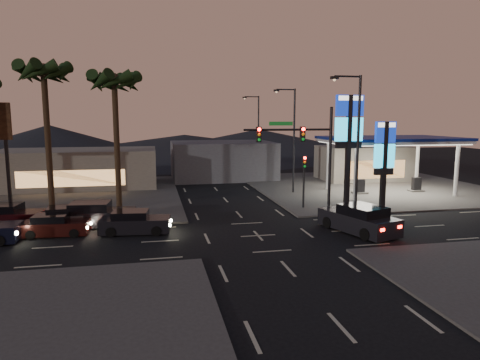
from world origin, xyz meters
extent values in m
plane|color=black|center=(0.00, 0.00, 0.00)|extent=(140.00, 140.00, 0.00)
cube|color=#47443F|center=(16.00, 16.00, 0.06)|extent=(24.00, 24.00, 0.12)
cube|color=#47443F|center=(-16.00, 16.00, 0.06)|extent=(24.00, 24.00, 0.12)
cylinder|color=silver|center=(11.00, 9.00, 2.50)|extent=(0.36, 0.36, 5.00)
cylinder|color=silver|center=(21.00, 9.00, 2.50)|extent=(0.36, 0.36, 5.00)
cylinder|color=silver|center=(11.00, 15.00, 2.50)|extent=(0.36, 0.36, 5.00)
cylinder|color=silver|center=(21.00, 15.00, 2.50)|extent=(0.36, 0.36, 5.00)
cube|color=silver|center=(16.00, 12.00, 5.20)|extent=(12.00, 8.00, 0.50)
cube|color=white|center=(16.00, 12.00, 4.90)|extent=(11.60, 7.60, 0.06)
cube|color=navy|center=(16.00, 12.00, 5.35)|extent=(12.20, 8.20, 0.25)
cube|color=black|center=(13.00, 12.00, 0.80)|extent=(0.80, 0.50, 1.40)
cube|color=black|center=(19.00, 12.00, 0.80)|extent=(0.80, 0.50, 1.40)
cube|color=#726B5B|center=(18.00, 21.00, 2.00)|extent=(10.00, 6.00, 4.00)
cube|color=black|center=(8.50, 5.50, 4.50)|extent=(0.35, 0.35, 9.00)
cube|color=navy|center=(8.50, 5.50, 8.20)|extent=(2.20, 0.30, 1.60)
cube|color=white|center=(8.50, 5.50, 8.75)|extent=(1.98, 0.32, 0.35)
cube|color=#18B0E6|center=(8.50, 5.50, 6.40)|extent=(2.20, 0.30, 1.80)
cube|color=black|center=(8.50, 5.50, 5.20)|extent=(2.09, 0.28, 0.50)
cube|color=black|center=(11.00, 4.50, 3.50)|extent=(0.35, 0.35, 7.00)
cube|color=navy|center=(11.00, 4.50, 6.20)|extent=(1.60, 0.30, 1.60)
cube|color=white|center=(11.00, 4.50, 6.75)|extent=(1.44, 0.32, 0.35)
cube|color=#18B0E6|center=(11.00, 4.50, 4.40)|extent=(1.60, 0.30, 1.80)
cube|color=black|center=(11.00, 4.50, 3.20)|extent=(1.52, 0.28, 0.50)
cylinder|color=black|center=(5.50, 2.00, 4.00)|extent=(0.20, 0.20, 8.00)
cylinder|color=black|center=(2.50, 2.00, 6.50)|extent=(6.00, 0.14, 0.14)
cube|color=#0C3F14|center=(2.00, 2.00, 6.90)|extent=(1.60, 0.05, 0.25)
cube|color=black|center=(3.50, 2.00, 6.20)|extent=(0.32, 0.25, 1.00)
sphere|color=#FF0C07|center=(3.50, 1.85, 6.53)|extent=(0.22, 0.22, 0.22)
sphere|color=orange|center=(3.50, 1.85, 6.20)|extent=(0.20, 0.20, 0.20)
sphere|color=#0CB226|center=(3.50, 1.85, 5.87)|extent=(0.20, 0.20, 0.20)
cube|color=black|center=(0.50, 2.00, 6.20)|extent=(0.32, 0.25, 1.00)
sphere|color=#FF0C07|center=(0.50, 1.85, 6.53)|extent=(0.22, 0.22, 0.22)
sphere|color=orange|center=(0.50, 1.85, 6.20)|extent=(0.20, 0.20, 0.20)
sphere|color=#0CB226|center=(0.50, 1.85, 5.87)|extent=(0.20, 0.20, 0.20)
cylinder|color=black|center=(5.50, 7.00, 2.00)|extent=(0.16, 0.16, 4.00)
cube|color=black|center=(5.50, 7.00, 3.80)|extent=(0.32, 0.25, 1.00)
sphere|color=#FF0C07|center=(5.50, 6.85, 4.13)|extent=(0.22, 0.22, 0.22)
sphere|color=orange|center=(5.50, 6.85, 3.80)|extent=(0.20, 0.20, 0.20)
sphere|color=#0CB226|center=(5.50, 6.85, 3.47)|extent=(0.20, 0.20, 0.20)
cylinder|color=black|center=(7.00, 1.00, 5.00)|extent=(0.18, 0.18, 10.00)
cylinder|color=black|center=(6.10, 1.00, 9.90)|extent=(1.80, 0.12, 0.12)
cube|color=black|center=(5.20, 1.00, 9.80)|extent=(0.50, 0.25, 0.18)
sphere|color=#FFCC8C|center=(5.20, 1.00, 9.68)|extent=(0.20, 0.20, 0.20)
cylinder|color=black|center=(7.00, 14.00, 5.00)|extent=(0.18, 0.18, 10.00)
cylinder|color=black|center=(6.10, 14.00, 9.90)|extent=(1.80, 0.12, 0.12)
cube|color=black|center=(5.20, 14.00, 9.80)|extent=(0.50, 0.25, 0.18)
sphere|color=#FFCC8C|center=(5.20, 14.00, 9.68)|extent=(0.20, 0.20, 0.20)
cylinder|color=black|center=(7.00, 28.00, 5.00)|extent=(0.18, 0.18, 10.00)
cylinder|color=black|center=(6.10, 28.00, 9.90)|extent=(1.80, 0.12, 0.12)
cube|color=black|center=(5.20, 28.00, 9.80)|extent=(0.50, 0.25, 0.18)
sphere|color=#FFCC8C|center=(5.20, 28.00, 9.68)|extent=(0.20, 0.20, 0.20)
cylinder|color=black|center=(-9.00, 9.50, 5.10)|extent=(0.44, 0.44, 10.20)
sphere|color=black|center=(-9.00, 9.50, 10.20)|extent=(0.90, 0.90, 0.90)
cone|color=black|center=(-7.70, 9.50, 9.90)|extent=(0.90, 2.74, 1.91)
cone|color=black|center=(-8.08, 10.42, 9.90)|extent=(2.57, 2.57, 1.91)
cone|color=black|center=(-9.00, 10.80, 9.90)|extent=(2.74, 0.90, 1.91)
cone|color=black|center=(-9.92, 10.42, 9.90)|extent=(2.57, 2.57, 1.91)
cone|color=black|center=(-10.30, 9.50, 9.90)|extent=(0.90, 2.74, 1.91)
cone|color=black|center=(-9.92, 8.58, 9.90)|extent=(2.57, 2.57, 1.91)
cone|color=black|center=(-9.00, 8.20, 9.90)|extent=(2.74, 0.90, 1.91)
cone|color=black|center=(-8.08, 8.58, 9.90)|extent=(2.57, 2.57, 1.91)
cylinder|color=black|center=(-14.00, 9.50, 5.40)|extent=(0.44, 0.44, 10.80)
sphere|color=black|center=(-14.00, 9.50, 10.80)|extent=(0.90, 0.90, 0.90)
cone|color=black|center=(-12.70, 9.50, 10.50)|extent=(0.90, 2.74, 1.91)
cone|color=black|center=(-13.08, 10.42, 10.50)|extent=(2.57, 2.57, 1.91)
cone|color=black|center=(-14.00, 10.80, 10.50)|extent=(2.74, 0.90, 1.91)
cone|color=black|center=(-14.92, 10.42, 10.50)|extent=(2.57, 2.57, 1.91)
cone|color=black|center=(-15.30, 9.50, 10.50)|extent=(0.90, 2.74, 1.91)
cone|color=black|center=(-14.92, 8.58, 10.50)|extent=(2.57, 2.57, 1.91)
cone|color=black|center=(-14.00, 8.20, 10.50)|extent=(2.74, 0.90, 1.91)
cone|color=black|center=(-13.08, 8.58, 10.50)|extent=(2.57, 2.57, 1.91)
cylinder|color=black|center=(-18.00, 13.00, 3.00)|extent=(0.30, 0.30, 6.00)
cube|color=#726B5B|center=(-14.00, 22.00, 2.00)|extent=(16.00, 8.00, 4.00)
cube|color=#4C4C51|center=(2.00, 26.00, 2.20)|extent=(12.00, 9.00, 4.40)
cone|color=black|center=(-25.00, 60.00, 3.00)|extent=(40.00, 40.00, 6.00)
cone|color=black|center=(15.00, 60.00, 2.50)|extent=(50.00, 50.00, 5.00)
cone|color=black|center=(0.00, 60.00, 2.00)|extent=(60.00, 60.00, 4.00)
cube|color=black|center=(-7.48, 2.22, 0.54)|extent=(4.50, 2.28, 0.89)
cube|color=black|center=(-7.78, 2.25, 1.13)|extent=(2.34, 1.90, 0.64)
cylinder|color=black|center=(-6.02, 2.90, 0.32)|extent=(0.65, 0.30, 0.63)
cylinder|color=black|center=(-6.21, 1.24, 0.32)|extent=(0.65, 0.30, 0.63)
cylinder|color=black|center=(-8.76, 3.20, 0.32)|extent=(0.65, 0.30, 0.63)
cylinder|color=black|center=(-8.95, 1.54, 0.32)|extent=(0.65, 0.30, 0.63)
sphere|color=#FFF2BF|center=(-5.27, 2.57, 0.61)|extent=(0.22, 0.22, 0.22)
sphere|color=#FFF2BF|center=(-5.40, 1.40, 0.61)|extent=(0.22, 0.22, 0.22)
cube|color=#FF140A|center=(-9.57, 3.04, 0.69)|extent=(0.11, 0.25, 0.14)
cube|color=#FF140A|center=(-9.70, 1.87, 0.69)|extent=(0.11, 0.25, 0.14)
cube|color=black|center=(-12.34, 2.65, 0.49)|extent=(4.05, 1.90, 0.81)
cube|color=black|center=(-12.61, 2.67, 1.03)|extent=(2.07, 1.64, 0.58)
cylinder|color=black|center=(-11.04, 3.34, 0.29)|extent=(0.59, 0.25, 0.58)
cylinder|color=black|center=(-11.13, 1.81, 0.29)|extent=(0.59, 0.25, 0.58)
cylinder|color=black|center=(-13.55, 3.49, 0.29)|extent=(0.59, 0.25, 0.58)
cylinder|color=black|center=(-13.64, 1.96, 0.29)|extent=(0.59, 0.25, 0.58)
sphere|color=#FFF2BF|center=(-10.33, 3.07, 0.56)|extent=(0.20, 0.20, 0.20)
sphere|color=#FFF2BF|center=(-10.40, 1.99, 0.56)|extent=(0.20, 0.20, 0.20)
cube|color=#FF140A|center=(-14.28, 3.31, 0.63)|extent=(0.09, 0.23, 0.13)
cube|color=#FF140A|center=(-14.34, 2.23, 0.63)|extent=(0.09, 0.23, 0.13)
cylinder|color=black|center=(-15.00, 2.60, 0.34)|extent=(0.69, 0.26, 0.69)
sphere|color=#FFF2BF|center=(-14.14, 2.33, 0.67)|extent=(0.24, 0.24, 0.24)
sphere|color=#FFF2BF|center=(-14.15, 1.04, 0.67)|extent=(0.24, 0.24, 0.24)
cube|color=#565759|center=(-11.71, 4.24, 0.56)|extent=(4.65, 2.33, 0.92)
cube|color=black|center=(-12.01, 4.21, 1.17)|extent=(2.40, 1.95, 0.66)
cylinder|color=black|center=(-10.38, 5.25, 0.33)|extent=(0.67, 0.31, 0.65)
cylinder|color=black|center=(-10.20, 3.53, 0.33)|extent=(0.67, 0.31, 0.65)
cylinder|color=black|center=(-13.21, 4.96, 0.33)|extent=(0.67, 0.31, 0.65)
cylinder|color=black|center=(-13.03, 3.24, 0.33)|extent=(0.67, 0.31, 0.65)
sphere|color=#FFF2BF|center=(-9.54, 5.08, 0.63)|extent=(0.22, 0.22, 0.22)
sphere|color=#FFF2BF|center=(-9.42, 3.87, 0.63)|extent=(0.22, 0.22, 0.22)
cube|color=#FF140A|center=(-14.00, 4.62, 0.71)|extent=(0.11, 0.26, 0.14)
cube|color=#FF140A|center=(-13.87, 3.41, 0.71)|extent=(0.11, 0.26, 0.14)
cube|color=black|center=(-10.14, 4.39, 0.63)|extent=(5.21, 2.58, 1.03)
cube|color=black|center=(-10.49, 4.42, 1.32)|extent=(2.69, 2.17, 0.74)
cylinder|color=black|center=(-8.46, 5.21, 0.37)|extent=(0.75, 0.34, 0.73)
cylinder|color=black|center=(-8.64, 3.27, 0.37)|extent=(0.75, 0.34, 0.73)
cylinder|color=black|center=(-11.65, 5.51, 0.37)|extent=(0.75, 0.34, 0.73)
cylinder|color=black|center=(-11.83, 3.57, 0.37)|extent=(0.75, 0.34, 0.73)
sphere|color=#FFF2BF|center=(-7.57, 4.84, 0.71)|extent=(0.25, 0.25, 0.25)
sphere|color=#FFF2BF|center=(-7.70, 3.47, 0.71)|extent=(0.25, 0.25, 0.25)
cube|color=#FF140A|center=(-12.59, 5.31, 0.80)|extent=(0.12, 0.29, 0.16)
cube|color=#FF140A|center=(-12.72, 3.94, 0.80)|extent=(0.12, 0.29, 0.16)
cube|color=black|center=(-15.96, 5.47, 0.58)|extent=(4.85, 2.51, 0.95)
cube|color=black|center=(-16.28, 5.51, 1.22)|extent=(2.53, 2.07, 0.69)
cylinder|color=black|center=(-14.38, 6.18, 0.34)|extent=(0.70, 0.33, 0.68)
cylinder|color=black|center=(-14.60, 4.40, 0.34)|extent=(0.70, 0.33, 0.68)
sphere|color=#FFF2BF|center=(-13.58, 5.81, 0.66)|extent=(0.23, 0.23, 0.23)
sphere|color=#FFF2BF|center=(-13.73, 4.56, 0.66)|extent=(0.23, 0.23, 0.23)
cube|color=black|center=(6.50, -0.42, 0.66)|extent=(3.74, 5.74, 1.09)
cube|color=black|center=(6.61, -0.76, 1.39)|extent=(2.76, 3.15, 0.78)
cylinder|color=black|center=(5.01, 0.88, 0.39)|extent=(0.51, 0.82, 0.77)
cylinder|color=black|center=(6.96, 1.51, 0.39)|extent=(0.51, 0.82, 0.77)
cylinder|color=black|center=(6.04, -2.34, 0.39)|extent=(0.51, 0.82, 0.77)
cylinder|color=black|center=(7.99, -1.71, 0.39)|extent=(0.51, 0.82, 0.77)
cube|color=#FF140A|center=(6.62, -3.17, 0.85)|extent=(0.32, 0.18, 0.17)
cube|color=#FF140A|center=(8.00, -2.73, 0.85)|extent=(0.32, 0.18, 0.17)
camera|label=1|loc=(-6.31, -25.06, 7.26)|focal=32.00mm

